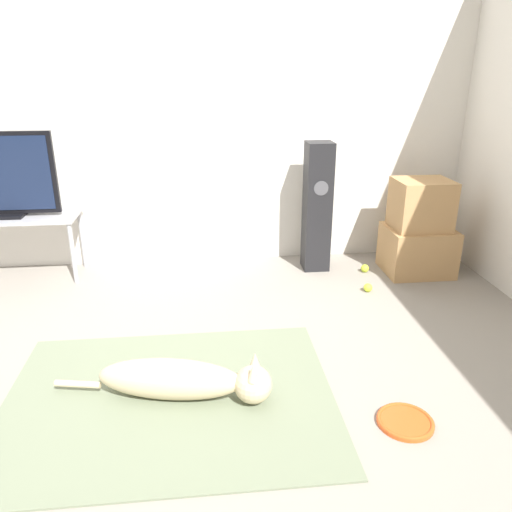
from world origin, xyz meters
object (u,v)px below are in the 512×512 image
(cardboard_box_upper, at_px, (421,204))
(tv_stand, at_px, (7,225))
(dog, at_px, (186,380))
(frisbee, at_px, (405,421))
(tennis_ball_by_boxes, at_px, (365,268))
(cardboard_box_lower, at_px, (417,250))
(floor_speaker, at_px, (317,207))
(tennis_ball_near_speaker, at_px, (368,288))

(cardboard_box_upper, distance_m, tv_stand, 3.28)
(dog, distance_m, cardboard_box_upper, 2.44)
(frisbee, relative_size, tennis_ball_by_boxes, 4.14)
(dog, distance_m, frisbee, 1.10)
(dog, relative_size, cardboard_box_lower, 2.13)
(tennis_ball_by_boxes, bearing_deg, floor_speaker, 159.62)
(frisbee, relative_size, tennis_ball_near_speaker, 4.14)
(dog, height_order, frisbee, dog)
(dog, bearing_deg, floor_speaker, 58.39)
(frisbee, bearing_deg, tv_stand, 140.19)
(cardboard_box_lower, height_order, tennis_ball_by_boxes, cardboard_box_lower)
(tv_stand, bearing_deg, tennis_ball_near_speaker, -11.91)
(dog, height_order, tv_stand, tv_stand)
(cardboard_box_lower, height_order, floor_speaker, floor_speaker)
(cardboard_box_upper, xyz_separation_m, floor_speaker, (-0.80, 0.18, -0.05))
(cardboard_box_lower, bearing_deg, floor_speaker, 167.74)
(dog, height_order, tennis_ball_near_speaker, dog)
(tennis_ball_by_boxes, bearing_deg, cardboard_box_upper, -4.55)
(floor_speaker, bearing_deg, frisbee, -89.85)
(tennis_ball_by_boxes, relative_size, tennis_ball_near_speaker, 1.00)
(cardboard_box_lower, height_order, cardboard_box_upper, cardboard_box_upper)
(tv_stand, relative_size, tennis_ball_near_speaker, 16.57)
(cardboard_box_lower, bearing_deg, cardboard_box_upper, -172.42)
(tennis_ball_by_boxes, bearing_deg, cardboard_box_lower, -4.17)
(frisbee, distance_m, cardboard_box_lower, 2.00)
(cardboard_box_upper, height_order, floor_speaker, floor_speaker)
(floor_speaker, relative_size, tennis_ball_near_speaker, 16.03)
(tennis_ball_near_speaker, bearing_deg, tv_stand, 168.09)
(tennis_ball_near_speaker, bearing_deg, frisbee, -101.25)
(cardboard_box_upper, relative_size, tv_stand, 0.39)
(dog, height_order, tennis_ball_by_boxes, dog)
(dog, relative_size, tv_stand, 1.03)
(cardboard_box_upper, height_order, tennis_ball_by_boxes, cardboard_box_upper)
(cardboard_box_lower, bearing_deg, dog, -140.76)
(cardboard_box_lower, distance_m, tennis_ball_near_speaker, 0.64)
(floor_speaker, relative_size, tv_stand, 0.97)
(cardboard_box_lower, height_order, tv_stand, tv_stand)
(frisbee, distance_m, floor_speaker, 2.06)
(dog, distance_m, cardboard_box_lower, 2.40)
(frisbee, height_order, cardboard_box_upper, cardboard_box_upper)
(dog, distance_m, tennis_ball_by_boxes, 2.12)
(tv_stand, bearing_deg, cardboard_box_upper, -4.20)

